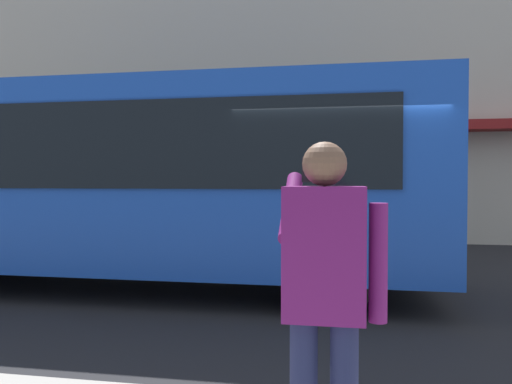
# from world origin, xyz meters

# --- Properties ---
(ground_plane) EXTENTS (60.00, 60.00, 0.00)m
(ground_plane) POSITION_xyz_m (0.00, 0.00, 0.00)
(ground_plane) COLOR #232326
(building_facade_far) EXTENTS (28.00, 1.55, 12.00)m
(building_facade_far) POSITION_xyz_m (-0.02, -6.80, 5.99)
(building_facade_far) COLOR beige
(building_facade_far) RESTS_ON ground_plane
(red_bus) EXTENTS (9.05, 2.54, 3.08)m
(red_bus) POSITION_xyz_m (3.10, -0.11, 1.68)
(red_bus) COLOR #1947AD
(red_bus) RESTS_ON ground_plane
(pedestrian_photographer) EXTENTS (0.53, 0.52, 1.70)m
(pedestrian_photographer) POSITION_xyz_m (0.03, 4.44, 1.14)
(pedestrian_photographer) COLOR #1E2347
(pedestrian_photographer) RESTS_ON sidewalk_curb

